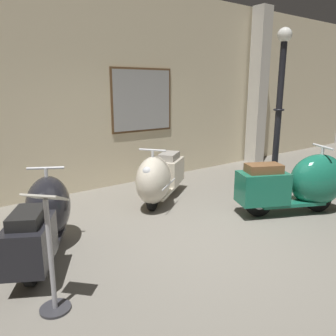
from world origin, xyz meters
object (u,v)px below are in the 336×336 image
(scooter_0, at_px, (44,218))
(info_stanchion, at_px, (51,262))
(scooter_1, at_px, (159,178))
(scooter_2, at_px, (301,183))
(lamppost, at_px, (278,116))

(scooter_0, distance_m, info_stanchion, 1.16)
(scooter_0, height_order, scooter_1, scooter_1)
(scooter_2, relative_size, info_stanchion, 1.60)
(scooter_1, bearing_deg, info_stanchion, -0.14)
(scooter_1, distance_m, scooter_2, 2.30)
(scooter_2, xyz_separation_m, lamppost, (0.46, 0.84, 0.98))
(scooter_2, distance_m, info_stanchion, 3.95)
(scooter_2, distance_m, lamppost, 1.37)
(scooter_0, bearing_deg, info_stanchion, -164.29)
(scooter_2, relative_size, lamppost, 0.62)
(scooter_1, bearing_deg, scooter_2, 96.06)
(scooter_0, bearing_deg, lamppost, -63.75)
(scooter_2, bearing_deg, lamppost, 86.58)
(scooter_1, height_order, info_stanchion, info_stanchion)
(scooter_0, height_order, info_stanchion, info_stanchion)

